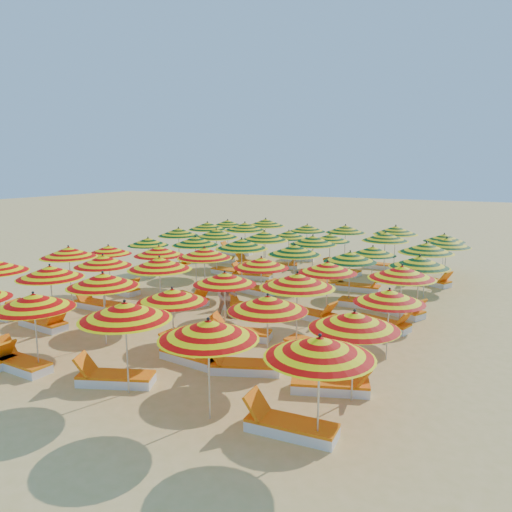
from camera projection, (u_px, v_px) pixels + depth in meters
The scene contains 79 objects.
ground at pixel (250, 301), 18.32m from camera, with size 120.00×120.00×0.00m, color #EDBA69.
umbrella_2 at pixel (34, 301), 11.67m from camera, with size 2.28×2.28×2.01m.
umbrella_3 at pixel (125, 311), 10.58m from camera, with size 2.15×2.15×2.11m.
umbrella_4 at pixel (208, 330), 9.48m from camera, with size 2.50×2.50×2.08m.
umbrella_5 at pixel (320, 347), 8.57m from camera, with size 2.50×2.50×2.07m.
umbrella_7 at pixel (50, 272), 14.66m from camera, with size 2.45×2.45×2.06m.
umbrella_8 at pixel (103, 280), 13.53m from camera, with size 2.24×2.24×2.09m.
umbrella_9 at pixel (172, 295), 12.56m from camera, with size 1.87×1.87×1.90m.
umbrella_10 at pixel (268, 303), 11.52m from camera, with size 1.97×1.97×2.00m.
umbrella_11 at pixel (354, 320), 10.23m from camera, with size 2.15×2.15×2.01m.
umbrella_12 at pixel (69, 252), 17.74m from camera, with size 2.38×2.38×2.12m.
umbrella_13 at pixel (103, 261), 16.59m from camera, with size 1.98×1.98×2.02m.
umbrella_14 at pixel (159, 263), 15.60m from camera, with size 2.06×2.06×2.14m.
umbrella_15 at pixel (225, 278), 14.31m from camera, with size 2.25×2.25×1.94m.
umbrella_16 at pixel (297, 280), 13.23m from camera, with size 2.35×2.35×2.15m.
umbrella_17 at pixel (389, 296), 12.50m from camera, with size 2.35×2.35×1.90m.
umbrella_18 at pixel (108, 250), 19.45m from camera, with size 2.30×2.30×1.89m.
umbrella_19 at pixel (159, 251), 18.63m from camera, with size 2.27×2.27×1.99m.
umbrella_20 at pixel (204, 253), 17.73m from camera, with size 2.61×2.61×2.09m.
umbrella_21 at pixel (261, 263), 16.53m from camera, with size 1.90×1.90×1.96m.
umbrella_22 at pixel (328, 267), 15.65m from camera, with size 1.96×1.96×1.99m.
umbrella_23 at pixel (402, 272), 14.53m from camera, with size 2.02×2.02×2.09m.
umbrella_24 at pixel (148, 242), 21.58m from camera, with size 2.30×2.30×1.88m.
umbrella_25 at pixel (195, 241), 20.63m from camera, with size 2.36×2.36×2.08m.
umbrella_26 at pixel (242, 244), 19.30m from camera, with size 2.57×2.57×2.18m.
umbrella_27 at pixel (294, 250), 18.36m from camera, with size 2.56×2.56×2.10m.
umbrella_28 at pixel (350, 257), 17.48m from camera, with size 2.32×2.32×1.99m.
umbrella_29 at pixel (420, 262), 16.15m from camera, with size 2.14×2.14×2.08m.
umbrella_30 at pixel (178, 232), 23.45m from camera, with size 1.99×1.99×2.07m.
umbrella_31 at pixel (216, 233), 22.54m from camera, with size 2.53×2.53×2.13m.
umbrella_32 at pixel (264, 236), 21.34m from camera, with size 2.57×2.57×2.20m.
umbrella_33 at pixel (313, 240), 20.62m from camera, with size 2.53×2.53×2.11m.
umbrella_34 at pixel (373, 251), 19.19m from camera, with size 2.17×2.17×1.90m.
umbrella_35 at pixel (426, 248), 18.46m from camera, with size 2.68×2.68×2.16m.
umbrella_36 at pixel (207, 226), 25.61m from camera, with size 2.24×2.24×2.10m.
umbrella_37 at pixel (245, 227), 24.66m from camera, with size 2.51×2.51×2.19m.
umbrella_38 at pixel (289, 234), 23.36m from camera, with size 1.86×1.86×1.95m.
umbrella_39 at pixel (330, 238), 22.57m from camera, with size 2.39×2.39×1.92m.
umbrella_40 at pixel (385, 237), 21.51m from camera, with size 2.60×2.60×2.14m.
umbrella_41 at pixel (447, 242), 20.32m from camera, with size 2.39×2.39×2.06m.
umbrella_42 at pixel (228, 223), 27.82m from camera, with size 2.24×2.24×1.97m.
umbrella_43 at pixel (266, 223), 26.47m from camera, with size 2.65×2.65×2.19m.
umbrella_44 at pixel (307, 228), 25.54m from camera, with size 2.42×2.42×1.98m.
umbrella_45 at pixel (345, 229), 24.50m from camera, with size 2.49×2.49×2.08m.
umbrella_46 at pixel (396, 230), 23.29m from camera, with size 2.73×2.73×2.19m.
umbrella_47 at pixel (444, 238), 22.48m from camera, with size 1.95×1.95×1.93m.
lounger_1 at pixel (19, 363), 12.16m from camera, with size 1.76×0.66×0.69m.
lounger_2 at pixel (114, 378), 11.31m from camera, with size 1.82×1.21×0.69m.
lounger_3 at pixel (289, 426), 9.22m from camera, with size 1.77×0.70×0.69m.
lounger_5 at pixel (44, 323), 15.23m from camera, with size 1.77×0.72×0.69m.
lounger_6 at pixel (190, 356), 12.60m from camera, with size 1.78×0.76×0.69m.
lounger_7 at pixel (243, 366), 11.97m from camera, with size 1.82×1.20×0.69m.
lounger_8 at pixel (332, 385), 10.93m from camera, with size 1.83×1.15×0.69m.
lounger_9 at pixel (97, 304), 17.33m from camera, with size 1.74×0.59×0.69m.
lounger_10 at pixel (240, 333), 14.33m from camera, with size 1.82×0.96×0.69m.
lounger_11 at pixel (317, 346), 13.29m from camera, with size 1.79×0.80×0.69m.
lounger_12 at pixel (121, 289), 19.41m from camera, with size 1.80×0.85×0.69m.
lounger_13 at pixel (190, 299), 18.06m from camera, with size 1.83×1.12×0.69m.
lounger_14 at pixel (243, 308), 16.92m from camera, with size 1.82×1.02×0.69m.
lounger_15 at pixel (311, 314), 16.16m from camera, with size 1.81×0.92×0.69m.
lounger_16 at pixel (383, 324), 15.18m from camera, with size 1.82×0.99×0.69m.
lounger_17 at pixel (256, 289), 19.39m from camera, with size 1.82×0.98×0.69m.
lounger_18 at pixel (365, 303), 17.48m from camera, with size 1.76×0.66×0.69m.
lounger_19 at pixel (400, 310), 16.58m from camera, with size 1.82×1.24×0.69m.
lounger_20 at pixel (173, 265), 24.15m from camera, with size 1.80×0.86×0.69m.
lounger_21 at pixel (230, 271), 22.71m from camera, with size 1.79×0.79×0.69m.
lounger_22 at pixel (251, 275), 21.89m from camera, with size 1.81×0.87×0.69m.
lounger_23 at pixel (321, 283), 20.46m from camera, with size 1.82×1.24×0.69m.
lounger_24 at pixel (359, 287), 19.76m from camera, with size 1.77×0.71×0.69m.
lounger_25 at pixel (217, 259), 25.72m from camera, with size 1.83×1.13×0.69m.
lounger_26 at pixel (252, 263), 24.58m from camera, with size 1.75×0.64×0.69m.
lounger_27 at pixel (281, 265), 24.05m from camera, with size 1.82×1.22×0.69m.
lounger_28 at pixel (341, 271), 22.80m from camera, with size 1.82×0.93×0.69m.
lounger_29 at pixel (397, 278), 21.44m from camera, with size 1.82×1.23×0.69m.
lounger_30 at pixel (431, 281), 20.78m from camera, with size 1.82×1.25×0.69m.
lounger_31 at pixel (236, 252), 27.91m from camera, with size 1.78×0.76×0.69m.
lounger_32 at pixel (298, 258), 26.12m from camera, with size 1.82×1.03×0.69m.
lounger_33 at pixel (382, 266), 24.00m from camera, with size 1.74×0.61×0.69m.
beachgoer_b at pixel (226, 297), 16.06m from camera, with size 0.72×0.56×1.47m, color tan.
Camera 1 is at (8.61, -15.50, 4.90)m, focal length 35.00 mm.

